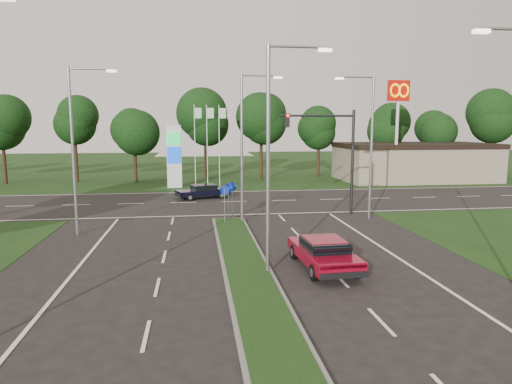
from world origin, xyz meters
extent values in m
plane|color=black|center=(0.00, 0.00, 0.00)|extent=(160.00, 160.00, 0.00)
cube|color=black|center=(0.00, 55.00, 0.00)|extent=(160.00, 50.00, 0.02)
cube|color=black|center=(0.00, 24.00, 0.00)|extent=(160.00, 12.00, 0.02)
cube|color=slate|center=(0.00, 4.00, 0.06)|extent=(2.00, 26.00, 0.12)
cube|color=gray|center=(22.00, 36.00, 2.00)|extent=(16.00, 9.00, 4.00)
cylinder|color=gray|center=(0.80, 6.00, 4.50)|extent=(0.16, 0.16, 9.00)
cylinder|color=gray|center=(1.90, 6.00, 8.90)|extent=(2.20, 0.10, 0.10)
cube|color=#FFF2CC|center=(3.00, 6.00, 8.80)|extent=(0.50, 0.22, 0.12)
cylinder|color=gray|center=(0.80, 16.00, 4.50)|extent=(0.16, 0.16, 9.00)
cylinder|color=gray|center=(1.90, 16.00, 8.90)|extent=(2.20, 0.10, 0.10)
cube|color=#FFF2CC|center=(3.00, 16.00, 8.80)|extent=(0.50, 0.22, 0.12)
cylinder|color=gray|center=(-8.50, 14.00, 4.50)|extent=(0.16, 0.16, 9.00)
cylinder|color=gray|center=(-7.40, 14.00, 8.90)|extent=(2.20, 0.10, 0.10)
cube|color=#FFF2CC|center=(-6.30, 14.00, 8.80)|extent=(0.50, 0.22, 0.12)
cylinder|color=gray|center=(9.00, 16.00, 4.50)|extent=(0.16, 0.16, 9.00)
cylinder|color=gray|center=(7.90, 16.00, 8.90)|extent=(2.20, 0.10, 0.10)
cube|color=#FFF2CC|center=(6.80, 16.00, 8.80)|extent=(0.50, 0.22, 0.12)
cube|color=#FFF2CC|center=(6.80, 2.00, 8.80)|extent=(0.50, 0.22, 0.12)
cylinder|color=black|center=(8.50, 18.00, 3.50)|extent=(0.20, 0.20, 7.00)
cylinder|color=black|center=(6.00, 18.00, 6.60)|extent=(5.00, 0.14, 0.14)
cube|color=black|center=(4.00, 18.00, 6.30)|extent=(0.28, 0.28, 0.90)
sphere|color=#FF190C|center=(4.00, 17.82, 6.60)|extent=(0.20, 0.20, 0.20)
cylinder|color=gray|center=(-0.30, 15.50, 1.10)|extent=(0.06, 0.06, 2.20)
cylinder|color=#0C26A5|center=(-0.30, 15.50, 2.10)|extent=(0.56, 0.04, 0.56)
cylinder|color=gray|center=(0.00, 16.50, 1.10)|extent=(0.06, 0.06, 2.20)
cylinder|color=#0C26A5|center=(0.00, 16.50, 2.10)|extent=(0.56, 0.04, 0.56)
cylinder|color=gray|center=(0.30, 17.20, 1.10)|extent=(0.06, 0.06, 2.20)
cylinder|color=#0C26A5|center=(0.30, 17.20, 2.10)|extent=(0.56, 0.04, 0.56)
cube|color=silver|center=(-4.00, 33.00, 3.00)|extent=(1.40, 0.30, 6.00)
cube|color=#0CA53F|center=(-4.00, 32.82, 4.80)|extent=(1.30, 0.08, 1.20)
cube|color=#0C3FBF|center=(-4.00, 32.82, 3.20)|extent=(1.30, 0.08, 1.60)
cylinder|color=silver|center=(-2.00, 34.00, 4.00)|extent=(0.08, 0.08, 8.00)
cube|color=#B2D8B2|center=(-1.65, 34.00, 7.20)|extent=(0.70, 0.02, 1.00)
cylinder|color=silver|center=(-0.80, 34.00, 4.00)|extent=(0.08, 0.08, 8.00)
cube|color=#B2D8B2|center=(-0.45, 34.00, 7.20)|extent=(0.70, 0.02, 1.00)
cylinder|color=silver|center=(0.40, 34.00, 4.00)|extent=(0.08, 0.08, 8.00)
cube|color=#B2D8B2|center=(0.75, 34.00, 7.20)|extent=(0.70, 0.02, 1.00)
cylinder|color=silver|center=(18.00, 32.00, 5.00)|extent=(0.30, 0.30, 10.00)
cube|color=#BF0C07|center=(18.00, 32.00, 9.40)|extent=(2.20, 0.35, 2.00)
torus|color=#FFC600|center=(17.55, 31.78, 9.40)|extent=(1.06, 0.16, 1.06)
torus|color=#FFC600|center=(18.45, 31.78, 9.40)|extent=(1.06, 0.16, 1.06)
cylinder|color=black|center=(0.00, 40.00, 2.20)|extent=(0.36, 0.36, 4.40)
sphere|color=black|center=(0.00, 40.00, 6.50)|extent=(6.00, 6.00, 6.00)
sphere|color=black|center=(0.30, 39.80, 7.50)|extent=(4.80, 4.80, 4.80)
cube|color=maroon|center=(3.25, 6.45, 0.58)|extent=(2.11, 4.74, 0.48)
cube|color=black|center=(3.25, 6.36, 1.04)|extent=(1.71, 2.12, 0.44)
cube|color=maroon|center=(3.25, 6.36, 1.26)|extent=(1.60, 1.74, 0.04)
cylinder|color=black|center=(2.31, 7.90, 0.33)|extent=(0.24, 0.67, 0.66)
cylinder|color=black|center=(4.05, 7.98, 0.33)|extent=(0.24, 0.67, 0.66)
cylinder|color=black|center=(2.44, 4.92, 0.33)|extent=(0.24, 0.67, 0.66)
cylinder|color=black|center=(4.18, 5.00, 0.33)|extent=(0.24, 0.67, 0.66)
cube|color=black|center=(-1.43, 25.89, 0.53)|extent=(4.54, 2.93, 0.43)
cube|color=black|center=(-1.35, 25.91, 0.94)|extent=(2.21, 1.96, 0.40)
cube|color=black|center=(-1.35, 25.91, 1.14)|extent=(1.87, 1.78, 0.04)
cylinder|color=black|center=(-2.47, 24.73, 0.30)|extent=(0.62, 0.36, 0.59)
cylinder|color=black|center=(-2.95, 26.22, 0.30)|extent=(0.62, 0.36, 0.59)
cylinder|color=black|center=(0.09, 25.56, 0.30)|extent=(0.62, 0.36, 0.59)
cylinder|color=black|center=(-0.39, 27.05, 0.30)|extent=(0.62, 0.36, 0.59)
camera|label=1|loc=(-2.03, -11.54, 5.90)|focal=32.00mm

